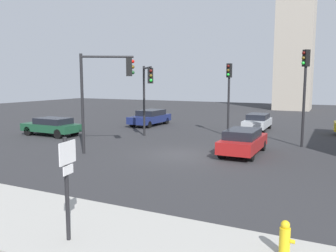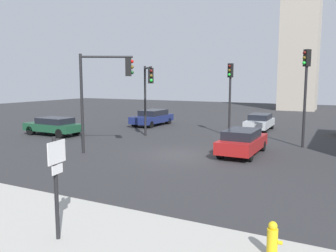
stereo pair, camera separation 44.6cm
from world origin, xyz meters
name	(u,v)px [view 1 (the left image)]	position (x,y,z in m)	size (l,w,h in m)	color
ground_plane	(183,155)	(0.00, 0.00, 0.00)	(93.27, 93.27, 0.00)	#2D2D30
sidewalk_corner	(40,220)	(0.00, -10.26, 0.07)	(31.02, 3.62, 0.15)	#A8A59E
direction_sign	(67,178)	(1.73, -10.95, 1.72)	(0.17, 0.66, 2.57)	black
traffic_light_0	(105,83)	(-4.05, -1.44, 3.94)	(2.59, 1.61, 5.52)	black
traffic_light_1	(147,86)	(-4.35, 3.78, 3.66)	(2.05, 2.51, 5.11)	black
traffic_light_2	(229,86)	(0.39, 7.40, 3.68)	(0.35, 0.47, 5.28)	black
traffic_light_3	(305,81)	(5.67, 5.36, 4.06)	(0.47, 0.47, 5.89)	black
fire_hydrant	(285,239)	(6.62, -9.42, 0.54)	(0.34, 0.24, 0.82)	gold
car_0	(258,122)	(1.70, 11.46, 0.72)	(1.80, 4.27, 1.35)	#ADB2B7
car_1	(150,117)	(-7.73, 10.28, 0.74)	(2.11, 4.74, 1.41)	navy
car_3	(243,141)	(2.95, 1.55, 0.75)	(1.82, 4.39, 1.42)	maroon
car_4	(52,126)	(-11.44, 1.92, 0.72)	(4.50, 1.98, 1.33)	#19472D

